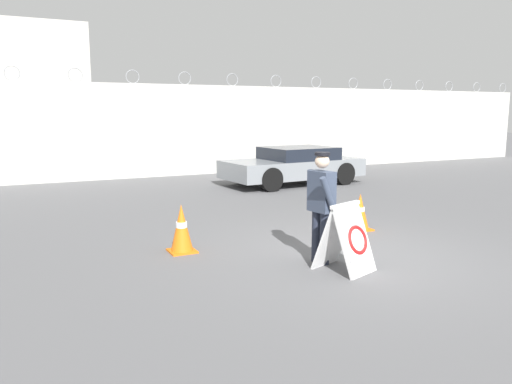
% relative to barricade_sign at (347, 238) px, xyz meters
% --- Properties ---
extents(ground_plane, '(90.00, 90.00, 0.00)m').
position_rel_barricade_sign_xyz_m(ground_plane, '(0.56, 0.64, -0.50)').
color(ground_plane, '#5B5B5E').
extents(perimeter_wall, '(36.00, 0.30, 3.70)m').
position_rel_barricade_sign_xyz_m(perimeter_wall, '(0.56, 11.79, 1.13)').
color(perimeter_wall, beige).
rests_on(perimeter_wall, ground_plane).
extents(barricade_sign, '(0.83, 0.90, 1.00)m').
position_rel_barricade_sign_xyz_m(barricade_sign, '(0.00, 0.00, 0.00)').
color(barricade_sign, white).
rests_on(barricade_sign, ground_plane).
extents(security_guard, '(0.37, 0.64, 1.70)m').
position_rel_barricade_sign_xyz_m(security_guard, '(-0.13, 0.50, 0.44)').
color(security_guard, '#232838').
rests_on(security_guard, ground_plane).
extents(traffic_cone_near, '(0.42, 0.42, 0.72)m').
position_rel_barricade_sign_xyz_m(traffic_cone_near, '(1.76, 1.97, -0.14)').
color(traffic_cone_near, orange).
rests_on(traffic_cone_near, ground_plane).
extents(traffic_cone_mid, '(0.43, 0.43, 0.80)m').
position_rel_barricade_sign_xyz_m(traffic_cone_mid, '(-1.84, 2.01, -0.10)').
color(traffic_cone_mid, orange).
rests_on(traffic_cone_mid, ground_plane).
extents(parked_car_rear_sedan, '(4.55, 2.27, 1.18)m').
position_rel_barricade_sign_xyz_m(parked_car_rear_sedan, '(3.77, 7.93, 0.12)').
color(parked_car_rear_sedan, black).
rests_on(parked_car_rear_sedan, ground_plane).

